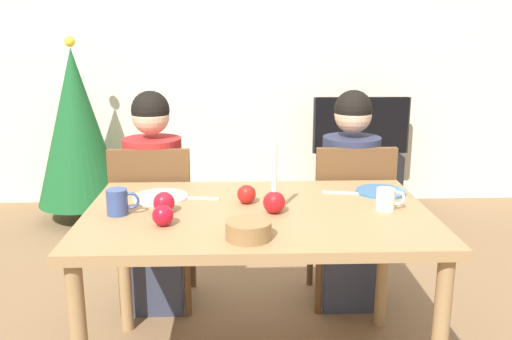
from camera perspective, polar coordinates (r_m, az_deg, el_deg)
The scene contains 20 objects.
back_wall at distance 4.74m, azimuth -1.03°, elevation 12.24°, with size 6.40×0.10×2.60m, color beige.
dining_table at distance 2.28m, azimuth 0.17°, elevation -6.21°, with size 1.40×0.90×0.75m.
chair_left at distance 2.93m, azimuth -10.46°, elevation -4.93°, with size 0.40×0.40×0.90m.
chair_right at distance 2.96m, azimuth 9.69°, elevation -4.72°, with size 0.40×0.40×0.90m.
person_left_child at distance 2.94m, azimuth -10.42°, elevation -3.66°, with size 0.30×0.30×1.17m.
person_right_child at distance 2.97m, azimuth 9.62°, elevation -3.46°, with size 0.30×0.30×1.17m.
tv_stand at distance 4.71m, azimuth 10.57°, elevation -1.08°, with size 0.64×0.40×0.48m, color black.
tv at distance 4.61m, azimuth 10.83°, elevation 4.57°, with size 0.79×0.05×0.46m.
christmas_tree at distance 4.47m, azimuth -18.07°, elevation 4.23°, with size 0.66×0.66×1.42m.
candle_centerpiece at distance 2.20m, azimuth 1.89°, elevation -2.92°, with size 0.09×0.09×0.30m.
plate_left at distance 2.44m, azimuth -9.87°, elevation -2.76°, with size 0.24×0.24×0.01m, color white.
plate_right at distance 2.55m, azimuth 12.79°, elevation -2.18°, with size 0.22×0.22×0.01m, color teal.
mug_left at distance 2.25m, azimuth -14.07°, elevation -3.22°, with size 0.13×0.08×0.10m.
mug_right at distance 2.31m, azimuth 13.36°, elevation -2.96°, with size 0.12×0.08×0.09m.
fork_left at distance 2.41m, azimuth -5.96°, elevation -2.91°, with size 0.18×0.01×0.01m, color silver.
fork_right at distance 2.51m, azimuth 8.93°, elevation -2.34°, with size 0.18×0.01×0.01m, color silver.
bowl_walnuts at distance 1.94m, azimuth -0.77°, elevation -6.22°, with size 0.16×0.16×0.06m, color olive.
apple_near_candle at distance 2.09m, azimuth -9.61°, elevation -4.66°, with size 0.08×0.08×0.08m, color #B30F22.
apple_by_left_plate at distance 2.33m, azimuth -0.99°, elevation -2.52°, with size 0.08×0.08×0.08m, color #B11A15.
apple_by_right_mug at distance 2.24m, azimuth -9.50°, elevation -3.34°, with size 0.09×0.09×0.09m, color red.
Camera 1 is at (-0.08, -2.13, 1.46)m, focal length 38.66 mm.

